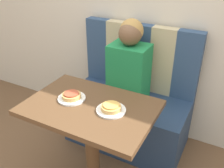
% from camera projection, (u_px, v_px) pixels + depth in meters
% --- Properties ---
extents(booth_seat, '(1.08, 0.57, 0.49)m').
position_uv_depth(booth_seat, '(127.00, 119.00, 2.36)').
color(booth_seat, navy).
rests_on(booth_seat, ground_plane).
extents(booth_backrest, '(1.08, 0.10, 0.61)m').
position_uv_depth(booth_backrest, '(140.00, 57.00, 2.28)').
color(booth_backrest, navy).
rests_on(booth_backrest, booth_seat).
extents(dining_table, '(0.85, 0.58, 0.76)m').
position_uv_depth(dining_table, '(91.00, 121.00, 1.69)').
color(dining_table, brown).
rests_on(dining_table, ground_plane).
extents(person, '(0.32, 0.24, 0.70)m').
position_uv_depth(person, '(129.00, 63.00, 2.08)').
color(person, '#1E8447').
rests_on(person, booth_seat).
extents(plate_left, '(0.19, 0.19, 0.01)m').
position_uv_depth(plate_left, '(72.00, 98.00, 1.69)').
color(plate_left, white).
rests_on(plate_left, dining_table).
extents(plate_right, '(0.19, 0.19, 0.01)m').
position_uv_depth(plate_right, '(111.00, 110.00, 1.57)').
color(plate_right, white).
rests_on(plate_right, dining_table).
extents(pizza_left, '(0.13, 0.13, 0.04)m').
position_uv_depth(pizza_left, '(71.00, 95.00, 1.68)').
color(pizza_left, tan).
rests_on(pizza_left, plate_left).
extents(pizza_right, '(0.13, 0.13, 0.04)m').
position_uv_depth(pizza_right, '(111.00, 107.00, 1.56)').
color(pizza_right, tan).
rests_on(pizza_right, plate_right).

